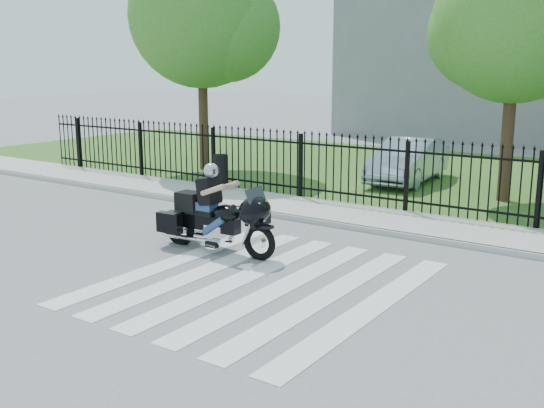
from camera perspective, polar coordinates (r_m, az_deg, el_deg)
The scene contains 12 objects.
ground at distance 10.68m, azimuth -0.95°, elevation -7.10°, with size 120.00×120.00×0.00m, color slate.
crosswalk at distance 10.68m, azimuth -0.95°, elevation -7.07°, with size 5.00×5.50×0.01m, color silver, non-canonical shape.
sidewalk at distance 14.85m, azimuth 10.33°, elevation -1.48°, with size 40.00×2.00×0.12m, color #ADAAA3.
curb at distance 13.97m, azimuth 8.63°, elevation -2.30°, with size 40.00×0.12×0.12m, color #ADAAA3.
grass_strip at distance 21.32m, azimuth 18.15°, elevation 2.14°, with size 40.00×12.00×0.02m, color #306121.
iron_fence at distance 15.58m, azimuth 11.97°, elevation 2.26°, with size 26.00×0.04×1.80m.
tree_left at distance 22.08m, azimuth -6.37°, elevation 16.45°, with size 4.80×4.80×7.58m.
tree_mid at distance 17.77m, azimuth 21.07°, elevation 15.12°, with size 4.20×4.20×6.78m.
building_tall at distance 35.41m, azimuth 20.79°, elevation 15.50°, with size 15.00×10.00×12.00m, color gray.
motorcycle_rider at distance 12.36m, azimuth -5.20°, elevation -0.96°, with size 2.67×0.81×1.76m.
parked_car at distance 20.03m, azimuth 12.11°, elevation 3.83°, with size 1.42×4.08×1.34m, color #A3B1CD.
litter_bin at distance 18.18m, azimuth -4.62°, elevation 2.93°, with size 0.43×0.43×0.96m, color black.
Camera 1 is at (5.86, -8.19, 3.55)m, focal length 42.00 mm.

